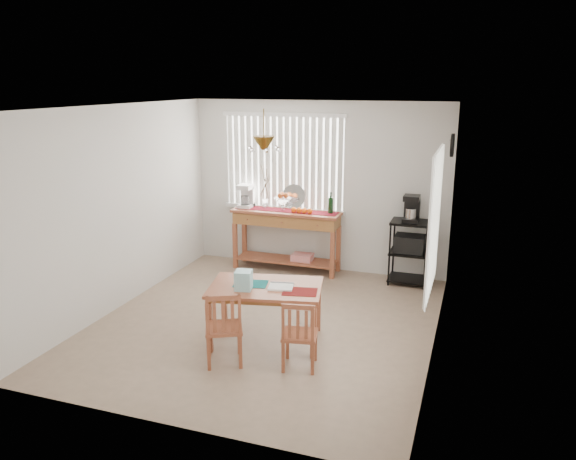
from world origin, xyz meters
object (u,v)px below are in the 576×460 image
at_px(sideboard, 287,226).
at_px(dining_table, 266,292).
at_px(cart_items, 412,209).
at_px(chair_left, 224,328).
at_px(wire_cart, 409,246).
at_px(chair_right, 299,335).

relative_size(sideboard, dining_table, 1.22).
height_order(cart_items, chair_left, cart_items).
distance_m(wire_cart, chair_left, 3.43).
xyz_separation_m(sideboard, cart_items, (1.88, 0.01, 0.40)).
relative_size(cart_items, dining_table, 0.28).
distance_m(wire_cart, dining_table, 2.76).
relative_size(wire_cart, chair_right, 1.24).
bearing_deg(wire_cart, chair_right, -103.97).
bearing_deg(chair_right, dining_table, 138.93).
relative_size(sideboard, chair_left, 2.07).
distance_m(wire_cart, cart_items, 0.55).
height_order(dining_table, chair_left, chair_left).
xyz_separation_m(wire_cart, cart_items, (-0.00, 0.01, 0.55)).
distance_m(sideboard, dining_table, 2.52).
distance_m(sideboard, cart_items, 1.92).
bearing_deg(wire_cart, sideboard, 179.91).
relative_size(chair_left, chair_right, 1.08).
bearing_deg(dining_table, cart_items, 62.43).
distance_m(wire_cart, chair_right, 3.02).
bearing_deg(wire_cart, cart_items, 90.00).
bearing_deg(sideboard, chair_right, -68.60).
relative_size(dining_table, chair_right, 1.83).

